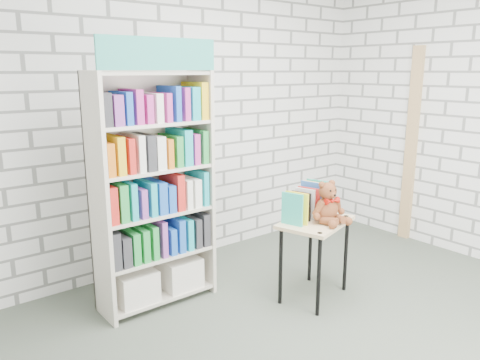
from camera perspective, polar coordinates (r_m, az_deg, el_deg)
ground at (r=3.52m, az=12.41°, el=-18.87°), size 4.50×4.50×0.00m
room_shell at (r=2.99m, az=14.13°, el=11.57°), size 4.52×4.02×2.81m
bookshelf at (r=3.70m, az=-10.53°, el=-1.11°), size 0.92×0.36×2.08m
display_table at (r=3.87m, az=9.16°, el=-6.21°), size 0.72×0.59×0.67m
table_books at (r=3.84m, az=7.94°, el=-2.81°), size 0.47×0.31×0.26m
teddy_bear at (r=3.78m, az=10.74°, el=-3.11°), size 0.31×0.29×0.34m
door_trim at (r=5.42m, az=20.14°, el=3.96°), size 0.05×0.12×2.10m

